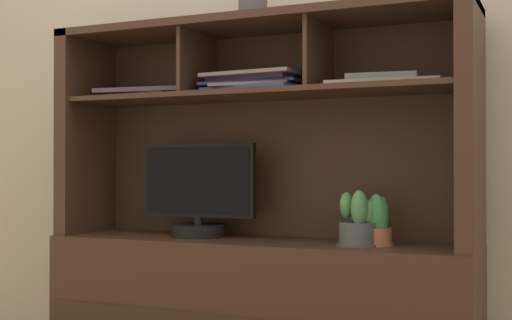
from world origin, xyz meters
The scene contains 8 objects.
back_wall centered at (0.00, 0.24, 1.40)m, with size 6.00×0.02×2.80m, color beige.
media_console centered at (0.00, 0.01, 0.42)m, with size 1.66×0.44×1.35m.
tv_monitor centered at (-0.26, 0.01, 0.66)m, with size 0.50×0.22×0.37m.
potted_orchid centered at (0.48, -0.01, 0.59)m, with size 0.12×0.13×0.18m.
potted_fern centered at (0.41, -0.04, 0.59)m, with size 0.16×0.16×0.20m.
magazine_stack_left centered at (-0.53, 0.04, 1.09)m, with size 0.42×0.26×0.04m.
magazine_stack_centre centered at (-0.01, 0.00, 1.11)m, with size 0.42×0.28×0.07m.
magazine_stack_right centered at (0.51, -0.04, 1.09)m, with size 0.41×0.25×0.03m.
Camera 1 is at (1.10, -2.45, 0.79)m, focal length 48.93 mm.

